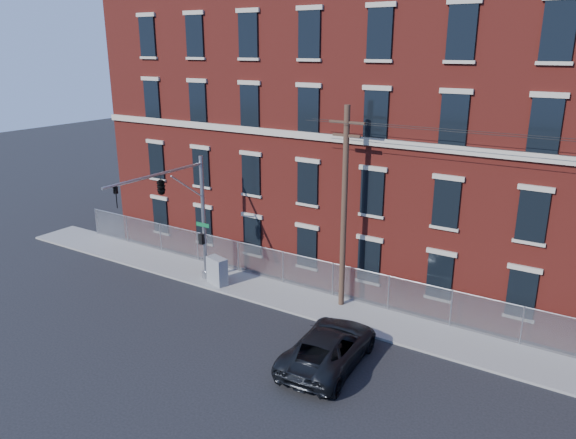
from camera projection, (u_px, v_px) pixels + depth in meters
The scene contains 7 objects.
ground at pixel (244, 343), 24.39m from camera, with size 140.00×140.00×0.00m, color black.
sidewalk at pixel (553, 370), 22.27m from camera, with size 65.00×3.00×0.12m, color gray.
chain_link_fence at pixel (561, 334), 23.02m from camera, with size 59.06×0.06×1.85m.
traffic_signal_mast at pixel (172, 197), 27.59m from camera, with size 0.90×6.75×7.00m.
utility_pole_near at pixel (344, 206), 26.27m from camera, with size 1.80×0.28×10.00m.
pickup_truck at pixel (329, 347), 22.57m from camera, with size 2.61×5.66×1.57m, color black.
utility_cabinet at pixel (217, 271), 30.02m from camera, with size 1.22×0.61×1.53m, color gray.
Camera 1 is at (13.23, -17.18, 12.61)m, focal length 34.10 mm.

